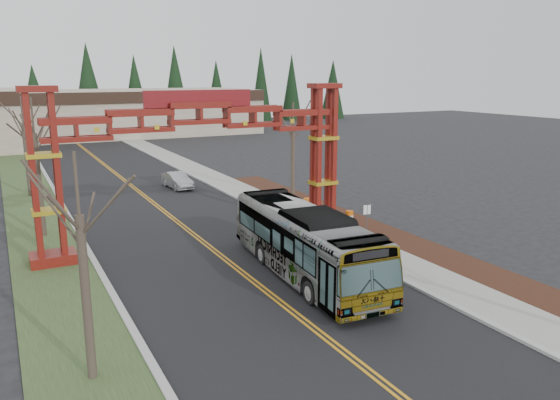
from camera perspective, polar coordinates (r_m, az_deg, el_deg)
road at (r=38.13m, az=-11.55°, el=-1.56°), size 12.00×110.00×0.02m
lane_line_left at (r=38.09m, az=-11.72°, el=-1.56°), size 0.12×100.00×0.01m
lane_line_right at (r=38.15m, az=-11.37°, el=-1.52°), size 0.12×100.00×0.01m
curb_right at (r=40.15m, az=-3.10°, el=-0.48°), size 0.30×110.00×0.15m
sidewalk_right at (r=40.75m, az=-1.25°, el=-0.26°), size 2.60×110.00×0.14m
landscape_strip at (r=30.27m, az=16.08°, el=-5.54°), size 2.60×50.00×0.12m
grass_median at (r=36.85m, az=-23.58°, el=-2.86°), size 4.00×110.00×0.08m
curb_left at (r=36.99m, az=-20.74°, el=-2.50°), size 0.30×110.00×0.15m
gateway_arch at (r=30.46m, az=-8.35°, el=6.39°), size 18.20×1.60×8.90m
retail_building_east at (r=92.90m, az=-15.24°, el=8.89°), size 38.00×20.30×7.00m
conifer_treeline at (r=103.14m, az=-22.20°, el=10.41°), size 116.10×5.60×13.00m
transit_bus at (r=25.91m, az=2.61°, el=-4.43°), size 3.65×12.09×3.32m
silver_sedan at (r=46.92m, az=-10.68°, el=2.03°), size 1.76×4.22×1.36m
bare_tree_median_near at (r=17.14m, az=-20.24°, el=-1.64°), size 2.88×2.88×7.26m
bare_tree_median_mid at (r=34.33m, az=-24.30°, el=6.28°), size 3.10×3.10×8.17m
bare_tree_median_far at (r=46.67m, az=-25.23°, el=7.04°), size 3.37×3.37×7.83m
bare_tree_right_far at (r=41.49m, az=1.37°, el=7.23°), size 3.18×3.18×7.39m
street_sign at (r=32.23m, az=9.07°, el=-1.51°), size 0.46×0.10×2.00m
barrel_south at (r=35.13m, az=7.26°, el=-1.87°), size 0.50×0.50×0.93m
barrel_mid at (r=36.32m, az=4.90°, el=-1.29°), size 0.52×0.52×0.97m
barrel_north at (r=38.10m, az=2.86°, el=-0.56°), size 0.54×0.54×1.00m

